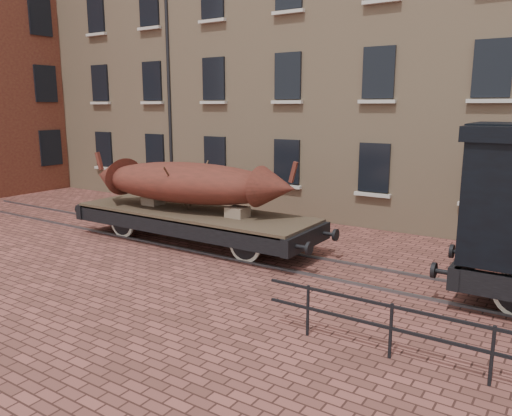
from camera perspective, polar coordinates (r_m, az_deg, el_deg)
The scene contains 5 objects.
ground at distance 14.35m, azimuth 2.25°, elevation -5.87°, with size 90.00×90.00×0.00m, color brown.
warehouse_cream at distance 22.27m, azimuth 23.75°, elevation 17.60°, with size 40.00×10.19×14.00m.
rail_track at distance 14.34m, azimuth 2.25°, elevation -5.76°, with size 30.00×1.52×0.06m.
flatcar_wagon at distance 15.85m, azimuth -7.20°, elevation -1.05°, with size 9.12×2.47×1.38m.
iron_boat at distance 15.77m, azimuth -7.82°, elevation 2.90°, with size 7.25×2.90×1.71m.
Camera 1 is at (7.04, -11.74, 4.29)m, focal length 35.00 mm.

